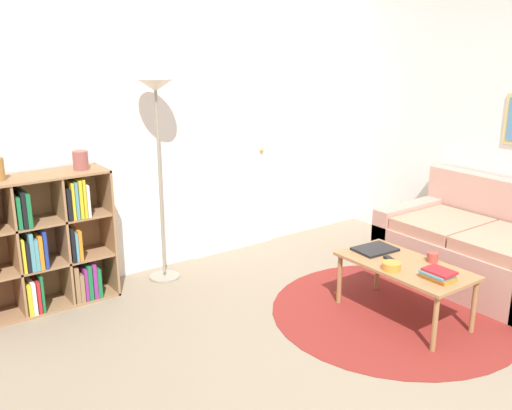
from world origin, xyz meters
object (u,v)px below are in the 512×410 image
object	(u,v)px
bowl	(391,266)
cup	(433,257)
bookshelf	(34,245)
floor_lamp	(157,111)
vase_on_shelf	(81,160)
bottle_right	(0,169)
couch	(481,250)
laptop	(375,249)
coffee_table	(405,270)

from	to	relation	value
bowl	cup	xyz separation A→B (m)	(0.35, -0.08, 0.01)
bowl	cup	size ratio (longest dim) A/B	1.64
bookshelf	bowl	world-z (taller)	bookshelf
floor_lamp	bowl	world-z (taller)	floor_lamp
bowl	vase_on_shelf	xyz separation A→B (m)	(-1.55, 1.75, 0.65)
floor_lamp	vase_on_shelf	world-z (taller)	floor_lamp
cup	bottle_right	bearing A→B (deg)	143.70
couch	bowl	world-z (taller)	couch
vase_on_shelf	laptop	bearing A→B (deg)	-39.27
floor_lamp	bookshelf	bearing A→B (deg)	177.27
laptop	coffee_table	bearing A→B (deg)	-94.62
couch	cup	size ratio (longest dim) A/B	18.74
coffee_table	bowl	size ratio (longest dim) A/B	7.38
couch	laptop	world-z (taller)	couch
couch	bottle_right	world-z (taller)	bottle_right
bowl	bottle_right	world-z (taller)	bottle_right
laptop	vase_on_shelf	xyz separation A→B (m)	(-1.74, 1.42, 0.67)
floor_lamp	coffee_table	distance (m)	2.27
floor_lamp	couch	size ratio (longest dim) A/B	1.12
floor_lamp	vase_on_shelf	size ratio (longest dim) A/B	11.82
coffee_table	laptop	distance (m)	0.32
laptop	bottle_right	size ratio (longest dim) A/B	1.61
coffee_table	bottle_right	size ratio (longest dim) A/B	4.82
laptop	vase_on_shelf	distance (m)	2.34
bookshelf	vase_on_shelf	distance (m)	0.72
couch	bottle_right	bearing A→B (deg)	153.17
bottle_right	laptop	bearing A→B (deg)	-31.50
laptop	cup	bearing A→B (deg)	-67.58
bottle_right	vase_on_shelf	distance (m)	0.57
couch	cup	bearing A→B (deg)	-170.79
couch	laptop	bearing A→B (deg)	165.31
cup	bottle_right	xyz separation A→B (m)	(-2.48, 1.82, 0.66)
floor_lamp	couch	xyz separation A→B (m)	(2.13, -1.64, -1.15)
bookshelf	couch	world-z (taller)	bookshelf
coffee_table	cup	bearing A→B (deg)	-24.40
bowl	coffee_table	bearing A→B (deg)	3.12
couch	vase_on_shelf	bearing A→B (deg)	148.51
coffee_table	laptop	bearing A→B (deg)	85.38
bookshelf	coffee_table	bearing A→B (deg)	-39.40
bookshelf	laptop	distance (m)	2.57
vase_on_shelf	bookshelf	bearing A→B (deg)	179.88
cup	vase_on_shelf	size ratio (longest dim) A/B	0.56
floor_lamp	couch	world-z (taller)	floor_lamp
bottle_right	coffee_table	bearing A→B (deg)	-37.17
bowl	bottle_right	distance (m)	2.83
coffee_table	vase_on_shelf	size ratio (longest dim) A/B	6.77
coffee_table	laptop	size ratio (longest dim) A/B	3.00
coffee_table	laptop	xyz separation A→B (m)	(0.03, 0.32, 0.05)
cup	bottle_right	world-z (taller)	bottle_right
floor_lamp	bowl	bearing A→B (deg)	-61.48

